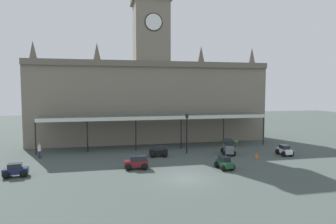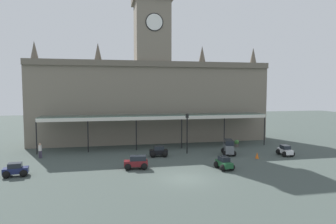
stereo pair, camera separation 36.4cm
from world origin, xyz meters
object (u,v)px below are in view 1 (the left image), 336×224
object	(u,v)px
victorian_lamppost	(187,128)
car_green_sedan	(224,164)
pedestrian_beside_cars	(39,150)
car_grey_van	(228,148)
car_maroon_estate	(137,163)
car_white_sedan	(284,151)
car_navy_sedan	(16,171)
car_black_sedan	(158,152)
traffic_cone	(257,155)
planter_by_canopy	(236,143)

from	to	relation	value
victorian_lamppost	car_green_sedan	bearing A→B (deg)	-77.18
pedestrian_beside_cars	car_grey_van	bearing A→B (deg)	-6.90
car_maroon_estate	car_white_sedan	xyz separation A→B (m)	(17.42, 2.30, -0.06)
car_maroon_estate	car_green_sedan	size ratio (longest dim) A/B	1.08
car_navy_sedan	pedestrian_beside_cars	xyz separation A→B (m)	(0.57, 6.90, 0.41)
car_black_sedan	car_white_sedan	world-z (taller)	same
car_navy_sedan	victorian_lamppost	size ratio (longest dim) A/B	0.44
car_navy_sedan	traffic_cone	distance (m)	24.23
car_navy_sedan	traffic_cone	xyz separation A→B (m)	(24.15, 1.93, -0.16)
car_navy_sedan	car_green_sedan	size ratio (longest dim) A/B	1.01
car_navy_sedan	traffic_cone	bearing A→B (deg)	4.57
car_grey_van	pedestrian_beside_cars	distance (m)	21.39
victorian_lamppost	traffic_cone	world-z (taller)	victorian_lamppost
car_green_sedan	pedestrian_beside_cars	size ratio (longest dim) A/B	1.27
victorian_lamppost	traffic_cone	distance (m)	8.45
car_black_sedan	pedestrian_beside_cars	distance (m)	13.17
car_grey_van	car_green_sedan	distance (m)	6.48
car_black_sedan	car_grey_van	bearing A→B (deg)	-4.84
car_white_sedan	planter_by_canopy	xyz separation A→B (m)	(-3.32, 5.85, -0.01)
car_white_sedan	pedestrian_beside_cars	distance (m)	27.82
car_green_sedan	car_grey_van	bearing A→B (deg)	63.17
car_maroon_estate	planter_by_canopy	world-z (taller)	car_maroon_estate
planter_by_canopy	car_black_sedan	bearing A→B (deg)	-162.87
victorian_lamppost	car_white_sedan	bearing A→B (deg)	-16.96
car_grey_van	pedestrian_beside_cars	xyz separation A→B (m)	(-21.23, 2.57, 0.10)
planter_by_canopy	car_grey_van	bearing A→B (deg)	-125.40
car_black_sedan	traffic_cone	size ratio (longest dim) A/B	3.08
car_grey_van	victorian_lamppost	xyz separation A→B (m)	(-4.60, 1.59, 2.20)
car_maroon_estate	planter_by_canopy	xyz separation A→B (m)	(14.10, 8.14, -0.07)
car_navy_sedan	car_white_sedan	bearing A→B (deg)	5.31
car_navy_sedan	car_grey_van	world-z (taller)	car_grey_van
car_black_sedan	pedestrian_beside_cars	xyz separation A→B (m)	(-13.03, 1.88, 0.41)
victorian_lamppost	pedestrian_beside_cars	bearing A→B (deg)	176.62
car_navy_sedan	planter_by_canopy	bearing A→B (deg)	18.87
victorian_lamppost	traffic_cone	bearing A→B (deg)	-29.82
car_navy_sedan	victorian_lamppost	bearing A→B (deg)	18.98
car_navy_sedan	car_maroon_estate	xyz separation A→B (m)	(10.63, 0.31, 0.06)
car_white_sedan	pedestrian_beside_cars	size ratio (longest dim) A/B	1.26
car_navy_sedan	car_grey_van	bearing A→B (deg)	11.22
car_navy_sedan	traffic_cone	size ratio (longest dim) A/B	3.14
traffic_cone	car_black_sedan	bearing A→B (deg)	163.67
car_grey_van	planter_by_canopy	size ratio (longest dim) A/B	2.67
car_grey_van	pedestrian_beside_cars	bearing A→B (deg)	173.10
car_grey_van	victorian_lamppost	size ratio (longest dim) A/B	0.53
car_navy_sedan	car_black_sedan	size ratio (longest dim) A/B	1.02
car_black_sedan	traffic_cone	xyz separation A→B (m)	(10.55, -3.09, -0.16)
car_white_sedan	victorian_lamppost	xyz separation A→B (m)	(-10.85, 3.31, 2.51)
victorian_lamppost	car_black_sedan	bearing A→B (deg)	-166.04
car_black_sedan	traffic_cone	distance (m)	10.99
pedestrian_beside_cars	victorian_lamppost	distance (m)	16.79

